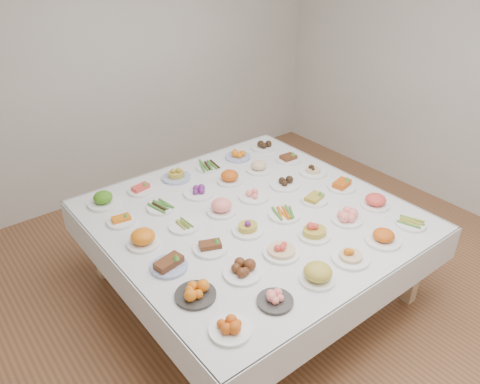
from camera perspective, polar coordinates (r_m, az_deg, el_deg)
room_envelope at (r=3.10m, az=6.50°, el=13.10°), size 5.02×5.02×2.81m
display_table at (r=3.69m, az=1.44°, el=-3.55°), size 2.23×2.23×0.75m
dish_0 at (r=2.69m, az=-1.20°, el=-15.98°), size 0.24×0.24×0.10m
dish_1 at (r=2.87m, az=4.31°, el=-12.84°), size 0.22×0.22×0.09m
dish_2 at (r=3.03m, az=9.46°, el=-9.66°), size 0.25×0.25×0.14m
dish_3 at (r=3.23m, az=13.43°, el=-7.10°), size 0.26×0.26×0.15m
dish_4 at (r=3.47m, az=17.14°, el=-4.91°), size 0.25×0.25×0.14m
dish_5 at (r=3.74m, az=20.10°, el=-3.49°), size 0.22×0.22×0.05m
dish_6 at (r=2.90m, az=-5.48°, el=-11.85°), size 0.25×0.25×0.11m
dish_7 at (r=3.04m, az=0.27°, el=-9.32°), size 0.24×0.24×0.11m
dish_8 at (r=3.21m, az=5.10°, el=-6.60°), size 0.26×0.26×0.15m
dish_9 at (r=3.41m, az=9.11°, el=-4.53°), size 0.24×0.23×0.14m
dish_10 at (r=3.64m, az=12.94°, el=-2.77°), size 0.23×0.23×0.11m
dish_11 at (r=3.88m, az=16.19°, el=-1.01°), size 0.22×0.22×0.12m
dish_12 at (r=3.13m, az=-8.68°, el=-8.42°), size 0.24×0.24×0.12m
dish_13 at (r=3.26m, az=-3.66°, el=-6.40°), size 0.24×0.24×0.11m
dish_14 at (r=3.42m, az=0.95°, el=-4.15°), size 0.23×0.23×0.12m
dish_15 at (r=3.63m, az=5.42°, el=-2.63°), size 0.26×0.24×0.06m
dish_16 at (r=3.84m, az=9.06°, el=-0.60°), size 0.22×0.22×0.10m
dish_17 at (r=4.07m, az=12.31°, el=0.99°), size 0.24×0.24×0.11m
dish_18 at (r=3.36m, az=-11.75°, el=-5.44°), size 0.23×0.23×0.13m
dish_19 at (r=3.52m, az=-6.83°, el=-4.04°), size 0.23×0.23×0.05m
dish_20 at (r=3.64m, az=-2.28°, el=-1.78°), size 0.23×0.23×0.12m
dish_21 at (r=3.84m, az=1.70°, el=-0.18°), size 0.25×0.25×0.10m
dish_22 at (r=4.03m, az=5.48°, el=1.27°), size 0.25×0.25×0.10m
dish_23 at (r=4.26m, az=8.91°, el=2.80°), size 0.24×0.24×0.11m
dish_24 at (r=3.65m, az=-14.28°, el=-3.23°), size 0.21×0.21×0.08m
dish_25 at (r=3.75m, az=-9.59°, el=-1.70°), size 0.24×0.22×0.06m
dish_26 at (r=3.90m, az=-5.07°, el=0.14°), size 0.24×0.24×0.09m
dish_27 at (r=4.06m, az=-1.27°, el=1.92°), size 0.22×0.22×0.12m
dish_28 at (r=4.25m, az=2.30°, el=3.15°), size 0.22×0.22×0.11m
dish_29 at (r=4.46m, az=5.91°, el=4.28°), size 0.23×0.23×0.10m
dish_30 at (r=3.90m, az=-16.34°, el=-0.77°), size 0.25×0.25×0.13m
dish_31 at (r=4.02m, az=-11.99°, el=0.41°), size 0.21×0.21×0.08m
dish_32 at (r=4.15m, az=-7.80°, el=2.40°), size 0.25×0.25×0.14m
dish_33 at (r=4.32m, az=-3.87°, el=3.22°), size 0.24×0.22×0.06m
dish_34 at (r=4.49m, az=-0.27°, el=4.67°), size 0.24×0.24×0.10m
dish_35 at (r=4.69m, az=2.85°, el=5.75°), size 0.23×0.23×0.10m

